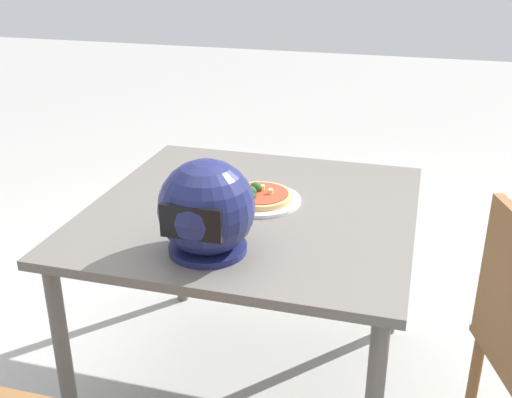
{
  "coord_description": "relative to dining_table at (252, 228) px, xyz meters",
  "views": [
    {
      "loc": [
        -0.52,
        1.81,
        1.58
      ],
      "look_at": [
        -0.01,
        -0.03,
        0.75
      ],
      "focal_mm": 43.23,
      "sensor_mm": 36.0,
      "label": 1
    }
  ],
  "objects": [
    {
      "name": "dining_table",
      "position": [
        0.0,
        0.0,
        0.0
      ],
      "size": [
        1.07,
        1.06,
        0.73
      ],
      "color": "#5B5651",
      "rests_on": "ground"
    },
    {
      "name": "ground_plane",
      "position": [
        0.0,
        0.0,
        -0.65
      ],
      "size": [
        14.0,
        14.0,
        0.0
      ],
      "primitive_type": "plane",
      "color": "#9E9E99"
    },
    {
      "name": "pizza",
      "position": [
        -0.01,
        -0.05,
        0.1
      ],
      "size": [
        0.22,
        0.22,
        0.05
      ],
      "color": "tan",
      "rests_on": "pizza_plate"
    },
    {
      "name": "motorcycle_helmet",
      "position": [
        0.04,
        0.33,
        0.21
      ],
      "size": [
        0.28,
        0.28,
        0.28
      ],
      "color": "#191E4C",
      "rests_on": "dining_table"
    },
    {
      "name": "pizza_plate",
      "position": [
        -0.01,
        -0.05,
        0.08
      ],
      "size": [
        0.28,
        0.28,
        0.01
      ],
      "primitive_type": "cylinder",
      "color": "white",
      "rests_on": "dining_table"
    }
  ]
}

